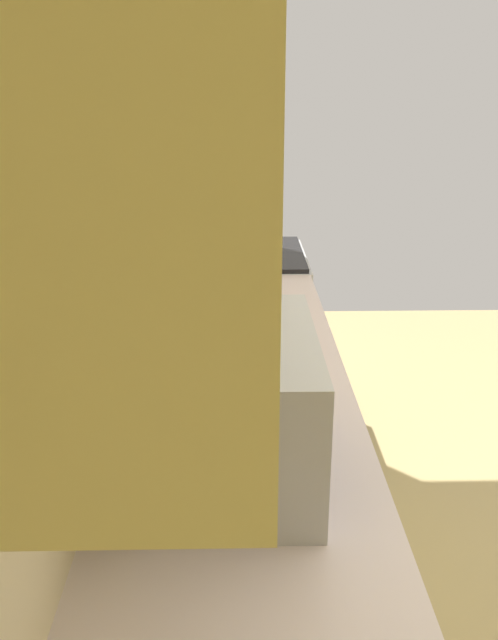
{
  "coord_description": "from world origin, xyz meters",
  "views": [
    {
      "loc": [
        -1.74,
        1.25,
        1.75
      ],
      "look_at": [
        -0.69,
        1.23,
        1.36
      ],
      "focal_mm": 38.83,
      "sensor_mm": 36.0,
      "label": 1
    }
  ],
  "objects_px": {
    "oven_range": "(239,341)",
    "kettle": "(247,298)",
    "bowl": "(250,347)",
    "microwave": "(230,404)"
  },
  "relations": [
    {
      "from": "kettle",
      "to": "bowl",
      "type": "bearing_deg",
      "value": -180.0
    },
    {
      "from": "oven_range",
      "to": "bowl",
      "type": "xyz_separation_m",
      "value": [
        -1.22,
        -0.03,
        0.47
      ]
    },
    {
      "from": "bowl",
      "to": "microwave",
      "type": "bearing_deg",
      "value": 174.82
    },
    {
      "from": "bowl",
      "to": "kettle",
      "type": "xyz_separation_m",
      "value": [
        0.4,
        0.0,
        0.03
      ]
    },
    {
      "from": "microwave",
      "to": "bowl",
      "type": "distance_m",
      "value": 0.63
    },
    {
      "from": "bowl",
      "to": "kettle",
      "type": "distance_m",
      "value": 0.4
    },
    {
      "from": "oven_range",
      "to": "kettle",
      "type": "distance_m",
      "value": 0.96
    },
    {
      "from": "bowl",
      "to": "kettle",
      "type": "relative_size",
      "value": 1.01
    },
    {
      "from": "microwave",
      "to": "kettle",
      "type": "relative_size",
      "value": 2.98
    },
    {
      "from": "microwave",
      "to": "bowl",
      "type": "relative_size",
      "value": 2.94
    }
  ]
}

